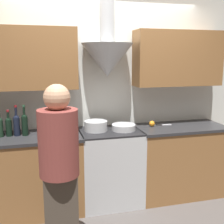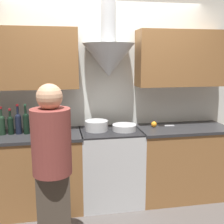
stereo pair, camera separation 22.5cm
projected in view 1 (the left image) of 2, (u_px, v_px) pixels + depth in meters
name	position (u px, v px, depth m)	size (l,w,h in m)	color
ground_plane	(117.00, 214.00, 3.30)	(12.00, 12.00, 0.00)	#4C4744
wall_back	(103.00, 84.00, 3.57)	(8.40, 0.63, 2.60)	silver
counter_left	(27.00, 175.00, 3.27)	(1.28, 0.62, 0.93)	brown
counter_right	(179.00, 160.00, 3.75)	(1.18, 0.62, 0.93)	brown
stove_range	(110.00, 166.00, 3.51)	(0.74, 0.60, 0.93)	#B7BABC
wine_bottle_3	(0.00, 126.00, 3.13)	(0.08, 0.08, 0.33)	black
wine_bottle_4	(9.00, 126.00, 3.16)	(0.07, 0.07, 0.30)	black
wine_bottle_5	(17.00, 124.00, 3.18)	(0.07, 0.07, 0.35)	black
wine_bottle_6	(25.00, 123.00, 3.19)	(0.07, 0.07, 0.35)	black
stock_pot	(96.00, 126.00, 3.41)	(0.28, 0.28, 0.12)	#B7BABC
mixing_bowl	(124.00, 127.00, 3.44)	(0.29, 0.29, 0.07)	#B7BABC
orange_fruit	(152.00, 124.00, 3.63)	(0.07, 0.07, 0.07)	orange
chefs_knife	(164.00, 125.00, 3.71)	(0.21, 0.05, 0.01)	silver
person_foreground_left	(59.00, 168.00, 2.38)	(0.34, 0.34, 1.60)	#473D33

